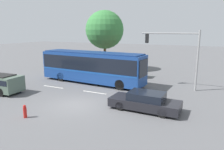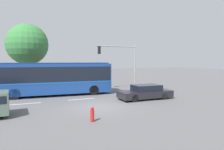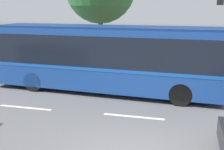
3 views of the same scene
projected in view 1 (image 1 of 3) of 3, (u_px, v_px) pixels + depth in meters
The scene contains 9 objects.
ground_plane at pixel (77, 105), 16.01m from camera, with size 140.00×140.00×0.00m, color #5B5B5E.
city_bus at pixel (92, 65), 22.44m from camera, with size 11.72×3.14×3.28m.
sedan_foreground at pixel (145, 102), 14.88m from camera, with size 4.91×1.94×1.30m.
traffic_light_pole at pixel (180, 50), 19.70m from camera, with size 5.40×0.24×5.54m.
flowering_hedge at pixel (118, 69), 26.21m from camera, with size 6.48×1.48×1.62m.
street_tree_left at pixel (105, 30), 28.99m from camera, with size 5.20×5.20×8.18m.
fire_hydrant at pixel (25, 112), 13.59m from camera, with size 0.22×0.22×0.86m.
lane_stripe_near at pixel (94, 92), 19.20m from camera, with size 2.40×0.16×0.01m, color silver.
lane_stripe_mid at pixel (53, 87), 21.07m from camera, with size 2.40×0.16×0.01m, color silver.
Camera 1 is at (9.08, -12.49, 5.49)m, focal length 34.16 mm.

